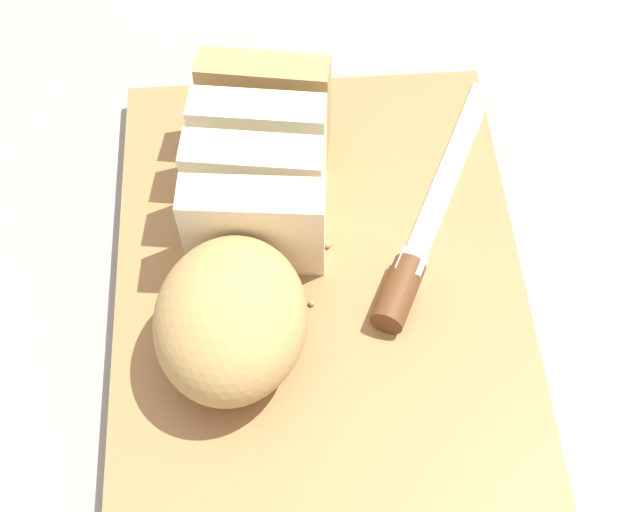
# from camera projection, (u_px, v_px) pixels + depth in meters

# --- Properties ---
(ground_plane) EXTENTS (3.00, 3.00, 0.00)m
(ground_plane) POSITION_uv_depth(u_px,v_px,m) (320.00, 294.00, 0.69)
(ground_plane) COLOR gray
(cutting_board) EXTENTS (0.41, 0.31, 0.02)m
(cutting_board) POSITION_uv_depth(u_px,v_px,m) (320.00, 286.00, 0.68)
(cutting_board) COLOR #9E6B3D
(cutting_board) RESTS_ON ground_plane
(bread_loaf) EXTENTS (0.28, 0.13, 0.09)m
(bread_loaf) POSITION_uv_depth(u_px,v_px,m) (245.00, 239.00, 0.63)
(bread_loaf) COLOR tan
(bread_loaf) RESTS_ON cutting_board
(bread_knife) EXTENTS (0.24, 0.12, 0.02)m
(bread_knife) POSITION_uv_depth(u_px,v_px,m) (412.00, 261.00, 0.66)
(bread_knife) COLOR silver
(bread_knife) RESTS_ON cutting_board
(crumb_near_knife) EXTENTS (0.01, 0.01, 0.01)m
(crumb_near_knife) POSITION_uv_depth(u_px,v_px,m) (327.00, 244.00, 0.68)
(crumb_near_knife) COLOR tan
(crumb_near_knife) RESTS_ON cutting_board
(crumb_near_loaf) EXTENTS (0.00, 0.00, 0.00)m
(crumb_near_loaf) POSITION_uv_depth(u_px,v_px,m) (312.00, 303.00, 0.65)
(crumb_near_loaf) COLOR tan
(crumb_near_loaf) RESTS_ON cutting_board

